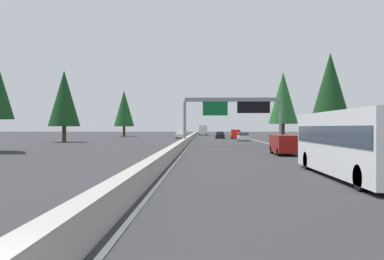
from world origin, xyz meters
The scene contains 16 objects.
ground_plane centered at (60.00, 0.00, 0.00)m, with size 320.00×320.00×0.00m, color #2D2D30.
median_barrier centered at (80.00, 0.30, 0.45)m, with size 180.00×0.56×0.90m, color #9E9B93.
shoulder_stripe_right centered at (70.00, -11.52, 0.01)m, with size 160.00×0.16×0.01m, color silver.
shoulder_stripe_median centered at (70.00, -0.25, 0.01)m, with size 160.00×0.16×0.01m, color silver.
sign_gantry_overhead centered at (50.91, -6.04, 4.92)m, with size 0.50×12.68×6.18m.
bus_distant_a centered at (16.18, -9.08, 1.72)m, with size 11.50×2.55×3.10m.
minivan_far_left centered at (32.76, -9.14, 0.95)m, with size 5.00×1.95×1.69m.
sedan_far_center centered at (69.94, -9.05, 0.68)m, with size 4.40×1.80×1.47m.
sedan_mid_right centered at (84.73, -5.56, 0.68)m, with size 4.40×1.80×1.47m.
pickup_near_center centered at (84.96, -8.89, 0.91)m, with size 5.60×2.00×1.86m.
box_truck_mid_left centered at (121.87, -2.02, 1.61)m, with size 8.50×2.40×2.95m.
oncoming_near centered at (87.20, 2.77, 0.91)m, with size 5.60×2.00×1.86m.
conifer_right_mid centered at (65.23, -22.64, 8.78)m, with size 6.35×6.35×14.44m.
conifer_right_far centered at (87.19, -19.17, 8.61)m, with size 6.23×6.23×14.15m.
conifer_left_mid centered at (62.75, 19.98, 6.92)m, with size 5.01×5.01×11.38m.
conifer_left_far centered at (103.13, 18.06, 7.13)m, with size 5.16×5.16×11.72m.
Camera 1 is at (-3.65, -2.14, 2.37)m, focal length 39.54 mm.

